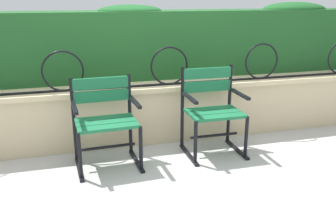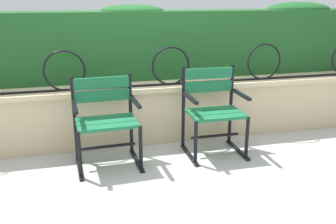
# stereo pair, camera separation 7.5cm
# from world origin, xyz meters

# --- Properties ---
(ground_plane) EXTENTS (60.00, 60.00, 0.00)m
(ground_plane) POSITION_xyz_m (0.00, 0.00, 0.00)
(ground_plane) COLOR #ADADA8
(stone_wall) EXTENTS (7.79, 0.41, 0.64)m
(stone_wall) POSITION_xyz_m (0.00, 0.86, 0.32)
(stone_wall) COLOR #C6B289
(stone_wall) RESTS_ON ground
(iron_arch_fence) EXTENTS (7.25, 0.02, 0.42)m
(iron_arch_fence) POSITION_xyz_m (-0.30, 0.78, 0.82)
(iron_arch_fence) COLOR black
(iron_arch_fence) RESTS_ON stone_wall
(hedge_row) EXTENTS (7.64, 0.59, 0.86)m
(hedge_row) POSITION_xyz_m (0.01, 1.33, 1.05)
(hedge_row) COLOR #1E5123
(hedge_row) RESTS_ON stone_wall
(park_chair_left) EXTENTS (0.62, 0.55, 0.84)m
(park_chair_left) POSITION_xyz_m (-0.56, 0.35, 0.46)
(park_chair_left) COLOR #19663D
(park_chair_left) RESTS_ON ground
(park_chair_right) EXTENTS (0.58, 0.52, 0.88)m
(park_chair_right) POSITION_xyz_m (0.54, 0.36, 0.47)
(park_chair_right) COLOR #19663D
(park_chair_right) RESTS_ON ground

